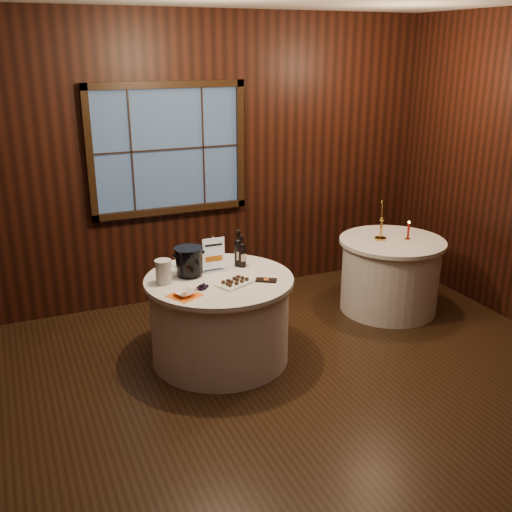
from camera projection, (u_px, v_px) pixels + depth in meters
name	position (u px, v px, depth m)	size (l,w,h in m)	color
ground	(267.00, 417.00, 4.50)	(6.00, 6.00, 0.00)	black
back_wall	(168.00, 159.00, 6.14)	(6.00, 0.10, 3.00)	black
main_table	(220.00, 318.00, 5.24)	(1.28, 1.28, 0.77)	white
side_table	(390.00, 274.00, 6.25)	(1.08, 1.08, 0.77)	white
sign_stand	(214.00, 260.00, 5.22)	(0.20, 0.10, 0.32)	#BABBC2
port_bottle_left	(239.00, 250.00, 5.34)	(0.08, 0.09, 0.34)	black
port_bottle_right	(242.00, 253.00, 5.33)	(0.07, 0.07, 0.30)	black
ice_bucket	(189.00, 261.00, 5.12)	(0.25, 0.25, 0.25)	black
chocolate_plate	(234.00, 282.00, 4.97)	(0.35, 0.30, 0.04)	white
chocolate_box	(266.00, 280.00, 5.04)	(0.18, 0.09, 0.01)	black
grape_bunch	(204.00, 287.00, 4.86)	(0.17, 0.10, 0.04)	black
glass_pitcher	(164.00, 272.00, 4.96)	(0.19, 0.14, 0.20)	silver
orange_napkin	(185.00, 296.00, 4.74)	(0.22, 0.22, 0.00)	orange
cracker_bowl	(185.00, 293.00, 4.73)	(0.16, 0.16, 0.04)	white
brass_candlestick	(381.00, 225.00, 6.07)	(0.12, 0.12, 0.42)	gold
red_candle	(408.00, 232.00, 6.10)	(0.05, 0.05, 0.20)	gold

